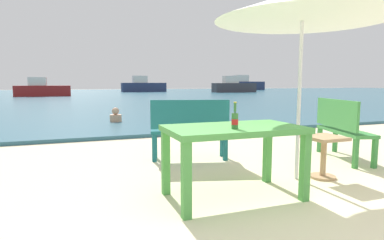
% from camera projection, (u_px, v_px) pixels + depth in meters
% --- Properties ---
extents(ground_plane, '(120.00, 120.00, 0.00)m').
position_uv_depth(ground_plane, '(348.00, 232.00, 2.61)').
color(ground_plane, beige).
extents(sea_water, '(120.00, 50.00, 0.08)m').
position_uv_depth(sea_water, '(97.00, 95.00, 30.58)').
color(sea_water, '#2D6075').
rests_on(sea_water, ground_plane).
extents(picnic_table_green, '(1.40, 0.80, 0.76)m').
position_uv_depth(picnic_table_green, '(234.00, 137.00, 3.32)').
color(picnic_table_green, '#4C9E47').
rests_on(picnic_table_green, ground_plane).
extents(beer_bottle_amber, '(0.07, 0.07, 0.26)m').
position_uv_depth(beer_bottle_amber, '(235.00, 119.00, 3.11)').
color(beer_bottle_amber, '#2D662D').
rests_on(beer_bottle_amber, picnic_table_green).
extents(patio_umbrella, '(2.10, 2.10, 2.30)m').
position_uv_depth(patio_umbrella, '(303.00, 6.00, 3.80)').
color(patio_umbrella, silver).
rests_on(patio_umbrella, ground_plane).
extents(side_table_wood, '(0.44, 0.44, 0.54)m').
position_uv_depth(side_table_wood, '(324.00, 151.00, 4.05)').
color(side_table_wood, tan).
rests_on(side_table_wood, ground_plane).
extents(bench_teal_center, '(1.25, 0.67, 0.95)m').
position_uv_depth(bench_teal_center, '(190.00, 126.00, 4.97)').
color(bench_teal_center, '#196066').
rests_on(bench_teal_center, ground_plane).
extents(bench_green_left, '(0.69, 1.25, 0.95)m').
position_uv_depth(bench_green_left, '(341.00, 125.00, 5.02)').
color(bench_green_left, '#3D8C42').
rests_on(bench_green_left, ground_plane).
extents(swimmer_person, '(0.34, 0.34, 0.41)m').
position_uv_depth(swimmer_person, '(116.00, 116.00, 9.36)').
color(swimmer_person, tan).
rests_on(swimmer_person, sea_water).
extents(boat_tanker, '(5.47, 1.49, 1.99)m').
position_uv_depth(boat_tanker, '(143.00, 86.00, 40.07)').
color(boat_tanker, navy).
rests_on(boat_tanker, sea_water).
extents(boat_barge, '(6.42, 1.75, 2.33)m').
position_uv_depth(boat_barge, '(244.00, 85.00, 50.82)').
color(boat_barge, navy).
rests_on(boat_barge, sea_water).
extents(boat_cargo_ship, '(4.36, 1.19, 1.58)m').
position_uv_depth(boat_cargo_ship, '(42.00, 89.00, 26.95)').
color(boat_cargo_ship, maroon).
rests_on(boat_cargo_ship, sea_water).
extents(boat_fishing_trawler, '(5.32, 1.45, 1.94)m').
position_uv_depth(boat_fishing_trawler, '(234.00, 86.00, 38.47)').
color(boat_fishing_trawler, '#38383F').
rests_on(boat_fishing_trawler, sea_water).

